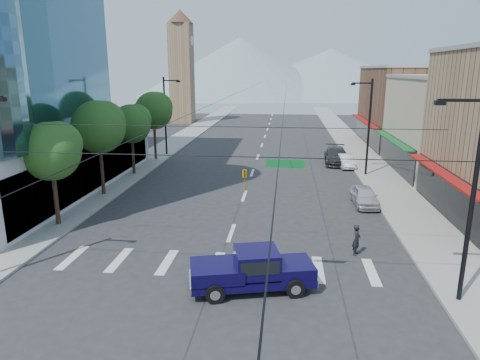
{
  "coord_description": "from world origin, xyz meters",
  "views": [
    {
      "loc": [
        3.21,
        -18.5,
        9.72
      ],
      "look_at": [
        0.38,
        7.48,
        3.0
      ],
      "focal_mm": 32.0,
      "sensor_mm": 36.0,
      "label": 1
    }
  ],
  "objects_px": {
    "parked_car_far": "(336,156)",
    "pickup_truck": "(252,269)",
    "parked_car_near": "(364,196)",
    "pedestrian": "(357,240)",
    "parked_car_mid": "(346,161)"
  },
  "relations": [
    {
      "from": "parked_car_near",
      "to": "parked_car_mid",
      "type": "height_order",
      "value": "parked_car_near"
    },
    {
      "from": "pickup_truck",
      "to": "parked_car_far",
      "type": "distance_m",
      "value": 29.02
    },
    {
      "from": "pickup_truck",
      "to": "parked_car_far",
      "type": "relative_size",
      "value": 1.01
    },
    {
      "from": "pickup_truck",
      "to": "parked_car_near",
      "type": "bearing_deg",
      "value": 47.8
    },
    {
      "from": "pedestrian",
      "to": "parked_car_near",
      "type": "xyz_separation_m",
      "value": [
        1.95,
        9.03,
        -0.15
      ]
    },
    {
      "from": "parked_car_mid",
      "to": "parked_car_far",
      "type": "distance_m",
      "value": 1.95
    },
    {
      "from": "parked_car_near",
      "to": "parked_car_far",
      "type": "distance_m",
      "value": 14.77
    },
    {
      "from": "pedestrian",
      "to": "parked_car_near",
      "type": "bearing_deg",
      "value": 9.23
    },
    {
      "from": "parked_car_near",
      "to": "pickup_truck",
      "type": "bearing_deg",
      "value": -120.51
    },
    {
      "from": "pedestrian",
      "to": "pickup_truck",
      "type": "bearing_deg",
      "value": 151.06
    },
    {
      "from": "parked_car_near",
      "to": "parked_car_far",
      "type": "bearing_deg",
      "value": 89.74
    },
    {
      "from": "parked_car_far",
      "to": "pickup_truck",
      "type": "bearing_deg",
      "value": -100.59
    },
    {
      "from": "pickup_truck",
      "to": "parked_car_near",
      "type": "height_order",
      "value": "pickup_truck"
    },
    {
      "from": "parked_car_near",
      "to": "parked_car_mid",
      "type": "bearing_deg",
      "value": 86.49
    },
    {
      "from": "parked_car_near",
      "to": "pedestrian",
      "type": "bearing_deg",
      "value": -104.28
    }
  ]
}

